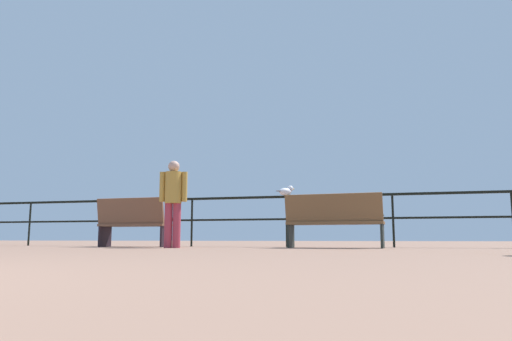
% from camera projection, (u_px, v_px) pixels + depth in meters
% --- Properties ---
extents(pier_railing, '(18.91, 0.05, 1.05)m').
position_uv_depth(pier_railing, '(238.00, 210.00, 10.07)').
color(pier_railing, black).
rests_on(pier_railing, ground_plane).
extents(bench_near_left, '(1.49, 0.66, 0.98)m').
position_uv_depth(bench_near_left, '(133.00, 221.00, 9.67)').
color(bench_near_left, brown).
rests_on(bench_near_left, ground_plane).
extents(bench_near_right, '(1.77, 0.70, 0.97)m').
position_uv_depth(bench_near_right, '(334.00, 218.00, 8.60)').
color(bench_near_right, brown).
rests_on(bench_near_right, ground_plane).
extents(person_by_bench, '(0.50, 0.31, 1.61)m').
position_uv_depth(person_by_bench, '(173.00, 197.00, 8.78)').
color(person_by_bench, '#A43040').
rests_on(person_by_bench, ground_plane).
extents(seagull_on_rail, '(0.35, 0.37, 0.21)m').
position_uv_depth(seagull_on_rail, '(286.00, 191.00, 9.86)').
color(seagull_on_rail, white).
rests_on(seagull_on_rail, pier_railing).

